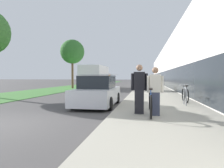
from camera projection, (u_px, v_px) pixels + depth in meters
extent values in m
plane|color=#474444|center=(2.00, 125.00, 6.14)|extent=(220.00, 220.00, 0.00)
cube|color=#A39E8E|center=(151.00, 88.00, 25.99)|extent=(4.04, 70.00, 0.11)
cube|color=silver|center=(194.00, 67.00, 32.60)|extent=(10.00, 70.00, 6.17)
cube|color=#1E2328|center=(163.00, 78.00, 33.49)|extent=(0.10, 63.00, 2.20)
cube|color=#3D7533|center=(79.00, 86.00, 31.78)|extent=(5.14, 70.00, 0.03)
torus|color=black|center=(150.00, 100.00, 8.40)|extent=(0.06, 0.78, 0.78)
torus|color=black|center=(151.00, 107.00, 6.48)|extent=(0.06, 0.78, 0.78)
cylinder|color=#2D56A8|center=(150.00, 97.00, 7.43)|extent=(0.04, 1.66, 0.04)
cylinder|color=#2D56A8|center=(151.00, 101.00, 7.05)|extent=(0.04, 0.99, 0.36)
cylinder|color=#2D56A8|center=(151.00, 94.00, 6.81)|extent=(0.03, 0.03, 0.32)
cube|color=black|center=(151.00, 89.00, 6.80)|extent=(0.11, 0.22, 0.05)
cylinder|color=#2D56A8|center=(150.00, 91.00, 8.23)|extent=(0.03, 0.03, 0.34)
cylinder|color=silver|center=(150.00, 87.00, 8.23)|extent=(0.52, 0.03, 0.03)
cube|color=#33384C|center=(155.00, 104.00, 7.07)|extent=(0.32, 0.23, 0.82)
cube|color=beige|center=(155.00, 83.00, 7.04)|extent=(0.39, 0.23, 0.63)
cylinder|color=beige|center=(148.00, 84.00, 7.08)|extent=(0.10, 0.10, 0.60)
cylinder|color=beige|center=(162.00, 84.00, 7.00)|extent=(0.10, 0.10, 0.60)
sphere|color=#936B51|center=(155.00, 70.00, 7.02)|extent=(0.22, 0.22, 0.22)
cube|color=black|center=(139.00, 102.00, 7.42)|extent=(0.34, 0.24, 0.88)
cube|color=black|center=(139.00, 81.00, 7.40)|extent=(0.41, 0.24, 0.67)
cylinder|color=black|center=(132.00, 82.00, 7.44)|extent=(0.10, 0.10, 0.64)
cylinder|color=black|center=(146.00, 82.00, 7.35)|extent=(0.10, 0.10, 0.64)
sphere|color=#936B51|center=(139.00, 68.00, 7.38)|extent=(0.24, 0.24, 0.24)
cylinder|color=gray|center=(186.00, 97.00, 9.37)|extent=(0.05, 0.05, 0.82)
cylinder|color=gray|center=(184.00, 96.00, 9.91)|extent=(0.05, 0.05, 0.82)
cylinder|color=gray|center=(185.00, 88.00, 9.62)|extent=(0.05, 0.55, 0.05)
torus|color=black|center=(183.00, 94.00, 11.39)|extent=(0.06, 0.73, 0.73)
torus|color=black|center=(187.00, 96.00, 10.40)|extent=(0.06, 0.73, 0.73)
cylinder|color=black|center=(185.00, 91.00, 10.89)|extent=(0.04, 0.85, 0.04)
cylinder|color=black|center=(186.00, 93.00, 10.70)|extent=(0.04, 0.52, 0.33)
cylinder|color=black|center=(186.00, 89.00, 10.57)|extent=(0.03, 0.03, 0.30)
cube|color=black|center=(186.00, 86.00, 10.56)|extent=(0.11, 0.22, 0.05)
cylinder|color=black|center=(184.00, 88.00, 11.30)|extent=(0.03, 0.03, 0.32)
cylinder|color=silver|center=(184.00, 85.00, 11.29)|extent=(0.52, 0.03, 0.03)
cube|color=silver|center=(98.00, 96.00, 10.16)|extent=(1.79, 4.07, 0.76)
cube|color=#1E2328|center=(98.00, 82.00, 10.13)|extent=(1.54, 2.04, 0.62)
cylinder|color=silver|center=(100.00, 75.00, 10.56)|extent=(1.91, 0.04, 0.04)
cylinder|color=silver|center=(95.00, 75.00, 9.68)|extent=(1.91, 0.04, 0.04)
cylinder|color=black|center=(89.00, 97.00, 11.51)|extent=(0.22, 0.60, 0.60)
cylinder|color=black|center=(117.00, 98.00, 11.23)|extent=(0.22, 0.60, 0.60)
cylinder|color=black|center=(74.00, 103.00, 9.10)|extent=(0.22, 0.60, 0.60)
cylinder|color=black|center=(109.00, 103.00, 8.82)|extent=(0.22, 0.60, 0.60)
cube|color=orange|center=(101.00, 80.00, 28.33)|extent=(2.28, 1.88, 1.68)
cube|color=white|center=(95.00, 77.00, 24.61)|extent=(2.48, 5.65, 2.59)
cylinder|color=black|center=(93.00, 84.00, 28.06)|extent=(0.28, 0.84, 0.84)
cylinder|color=black|center=(109.00, 85.00, 27.68)|extent=(0.28, 0.84, 0.84)
cylinder|color=black|center=(83.00, 86.00, 23.72)|extent=(0.28, 0.84, 0.84)
cylinder|color=black|center=(102.00, 86.00, 23.34)|extent=(0.28, 0.84, 0.84)
cylinder|color=brown|center=(72.00, 74.00, 25.70)|extent=(0.28, 0.28, 3.65)
sphere|color=#2D6628|center=(72.00, 52.00, 25.59)|extent=(3.08, 3.08, 3.08)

